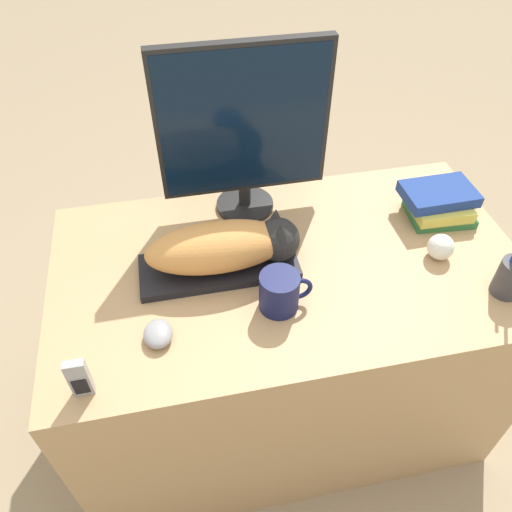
{
  "coord_description": "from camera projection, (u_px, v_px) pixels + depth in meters",
  "views": [
    {
      "loc": [
        -0.28,
        -0.55,
        1.73
      ],
      "look_at": [
        -0.1,
        0.35,
        0.81
      ],
      "focal_mm": 35.0,
      "sensor_mm": 36.0,
      "label": 1
    }
  ],
  "objects": [
    {
      "name": "ground_plane",
      "position": [
        306.0,
        499.0,
        1.65
      ],
      "size": [
        12.0,
        12.0,
        0.0
      ],
      "primitive_type": "plane",
      "color": "#998466"
    },
    {
      "name": "coffee_mug",
      "position": [
        280.0,
        292.0,
        1.22
      ],
      "size": [
        0.14,
        0.1,
        0.1
      ],
      "color": "#141947",
      "rests_on": "desk"
    },
    {
      "name": "book_stack",
      "position": [
        439.0,
        203.0,
        1.48
      ],
      "size": [
        0.21,
        0.16,
        0.09
      ],
      "color": "#2D6B38",
      "rests_on": "desk"
    },
    {
      "name": "computer_mouse",
      "position": [
        158.0,
        334.0,
        1.18
      ],
      "size": [
        0.07,
        0.09,
        0.04
      ],
      "color": "gray",
      "rests_on": "desk"
    },
    {
      "name": "pen_cup",
      "position": [
        511.0,
        277.0,
        1.25
      ],
      "size": [
        0.07,
        0.07,
        0.2
      ],
      "color": "#38383D",
      "rests_on": "desk"
    },
    {
      "name": "monitor",
      "position": [
        244.0,
        128.0,
        1.34
      ],
      "size": [
        0.47,
        0.17,
        0.51
      ],
      "color": "black",
      "rests_on": "desk"
    },
    {
      "name": "baseball",
      "position": [
        441.0,
        247.0,
        1.36
      ],
      "size": [
        0.07,
        0.07,
        0.07
      ],
      "color": "silver",
      "rests_on": "desk"
    },
    {
      "name": "keyboard",
      "position": [
        219.0,
        267.0,
        1.34
      ],
      "size": [
        0.42,
        0.16,
        0.02
      ],
      "color": "black",
      "rests_on": "desk"
    },
    {
      "name": "phone",
      "position": [
        79.0,
        378.0,
        1.05
      ],
      "size": [
        0.04,
        0.02,
        0.11
      ],
      "color": "#99999E",
      "rests_on": "desk"
    },
    {
      "name": "cat",
      "position": [
        230.0,
        245.0,
        1.29
      ],
      "size": [
        0.41,
        0.15,
        0.14
      ],
      "color": "#D18C47",
      "rests_on": "keyboard"
    },
    {
      "name": "desk",
      "position": [
        284.0,
        343.0,
        1.63
      ],
      "size": [
        1.29,
        0.73,
        0.75
      ],
      "color": "tan",
      "rests_on": "ground_plane"
    }
  ]
}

